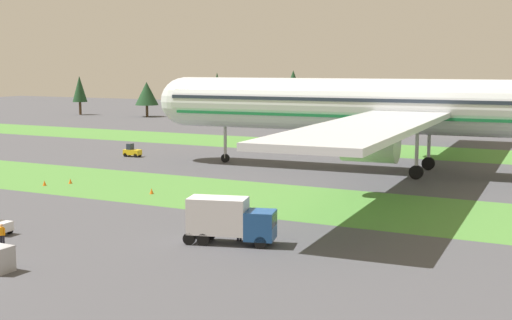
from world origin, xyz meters
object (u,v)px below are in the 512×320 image
(ground_crew_loader, at_px, (239,229))
(taxiway_marker_1, at_px, (152,191))
(pushback_tractor, at_px, (132,151))
(taxiway_marker_0, at_px, (44,183))
(ground_crew_marshaller, at_px, (2,234))
(airliner, at_px, (406,106))
(catering_truck, at_px, (229,219))
(taxiway_marker_2, at_px, (70,181))

(ground_crew_loader, bearing_deg, taxiway_marker_1, -74.98)
(pushback_tractor, relative_size, taxiway_marker_0, 4.42)
(ground_crew_marshaller, xyz_separation_m, taxiway_marker_0, (-16.76, 21.91, -0.64))
(pushback_tractor, xyz_separation_m, ground_crew_loader, (38.91, -37.62, 0.13))
(airliner, relative_size, catering_truck, 11.83)
(taxiway_marker_0, height_order, taxiway_marker_1, taxiway_marker_1)
(pushback_tractor, xyz_separation_m, ground_crew_marshaller, (23.59, -47.26, 0.13))
(catering_truck, bearing_deg, ground_crew_marshaller, -75.68)
(ground_crew_marshaller, relative_size, taxiway_marker_2, 2.90)
(taxiway_marker_1, bearing_deg, taxiway_marker_2, 174.98)
(catering_truck, height_order, pushback_tractor, catering_truck)
(catering_truck, relative_size, taxiway_marker_2, 12.19)
(catering_truck, distance_m, taxiway_marker_1, 23.16)
(airliner, height_order, catering_truck, airliner)
(airliner, distance_m, taxiway_marker_0, 44.85)
(pushback_tractor, bearing_deg, taxiway_marker_0, 11.31)
(pushback_tractor, xyz_separation_m, taxiway_marker_2, (8.49, -22.92, -0.51))
(ground_crew_loader, height_order, taxiway_marker_0, ground_crew_loader)
(catering_truck, relative_size, ground_crew_loader, 4.20)
(pushback_tractor, bearing_deg, catering_truck, 41.20)
(ground_crew_marshaller, bearing_deg, catering_truck, -169.05)
(pushback_tractor, distance_m, taxiway_marker_0, 26.26)
(airliner, relative_size, taxiway_marker_1, 136.78)
(airliner, xyz_separation_m, ground_crew_loader, (-1.94, -40.31, -7.57))
(ground_crew_loader, bearing_deg, taxiway_marker_0, -58.99)
(ground_crew_marshaller, distance_m, taxiway_marker_1, 23.44)
(ground_crew_marshaller, bearing_deg, pushback_tractor, -82.25)
(ground_crew_loader, xyz_separation_m, taxiway_marker_0, (-32.08, 12.27, -0.64))
(catering_truck, distance_m, ground_crew_marshaller, 17.35)
(taxiway_marker_1, bearing_deg, ground_crew_loader, -36.91)
(airliner, distance_m, taxiway_marker_2, 42.08)
(ground_crew_marshaller, height_order, taxiway_marker_2, ground_crew_marshaller)
(airliner, bearing_deg, ground_crew_loader, 173.47)
(airliner, bearing_deg, ground_crew_marshaller, 157.16)
(catering_truck, bearing_deg, taxiway_marker_0, -128.14)
(taxiway_marker_0, bearing_deg, ground_crew_loader, -20.93)
(catering_truck, height_order, taxiway_marker_1, catering_truck)
(ground_crew_loader, xyz_separation_m, taxiway_marker_1, (-18.13, 13.62, -0.63))
(taxiway_marker_0, bearing_deg, taxiway_marker_2, 55.72)
(ground_crew_marshaller, height_order, taxiway_marker_0, ground_crew_marshaller)
(taxiway_marker_1, height_order, taxiway_marker_2, taxiway_marker_1)
(taxiway_marker_2, bearing_deg, taxiway_marker_1, -5.02)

